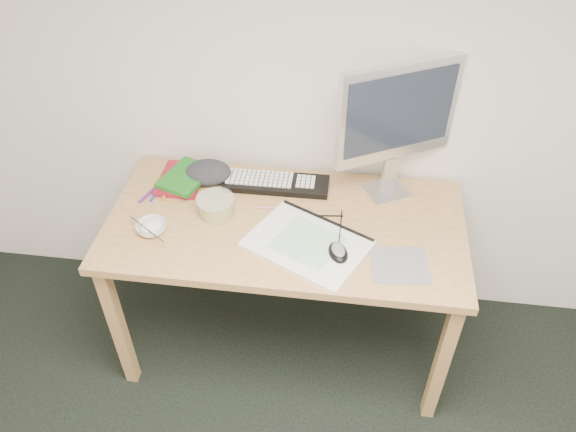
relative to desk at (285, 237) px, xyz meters
name	(u,v)px	position (x,y,z in m)	size (l,w,h in m)	color
desk	(285,237)	(0.00, 0.00, 0.00)	(1.40, 0.70, 0.75)	tan
mousepad	(400,265)	(0.44, -0.18, 0.08)	(0.20, 0.19, 0.00)	slate
sketchpad	(307,244)	(0.10, -0.12, 0.09)	(0.42, 0.30, 0.01)	silver
keyboard	(276,183)	(-0.07, 0.22, 0.10)	(0.44, 0.14, 0.03)	black
monitor	(397,116)	(0.39, 0.25, 0.44)	(0.45, 0.27, 0.57)	silver
mouse	(338,250)	(0.22, -0.16, 0.11)	(0.07, 0.11, 0.04)	black
rice_bowl	(152,228)	(-0.50, -0.12, 0.10)	(0.12, 0.12, 0.04)	white
chopsticks	(147,229)	(-0.50, -0.15, 0.12)	(0.02, 0.02, 0.20)	#B4B4B6
fruit_tub	(216,206)	(-0.28, 0.02, 0.12)	(0.15, 0.15, 0.07)	gold
book_red	(181,179)	(-0.47, 0.20, 0.09)	(0.17, 0.23, 0.02)	maroon
book_green	(186,177)	(-0.45, 0.19, 0.12)	(0.16, 0.22, 0.02)	#1B6A1A
cloth_lump	(208,172)	(-0.36, 0.23, 0.12)	(0.16, 0.14, 0.07)	#24272B
pencil_pink	(280,208)	(-0.03, 0.08, 0.09)	(0.01, 0.01, 0.20)	pink
pencil_tan	(298,211)	(0.04, 0.07, 0.09)	(0.01, 0.01, 0.18)	tan
pencil_black	(323,216)	(0.14, 0.05, 0.09)	(0.01, 0.01, 0.16)	black
marker_blue	(155,193)	(-0.56, 0.10, 0.09)	(0.01, 0.01, 0.12)	#203BAE
marker_orange	(164,191)	(-0.52, 0.12, 0.09)	(0.01, 0.01, 0.14)	orange
marker_purple	(150,192)	(-0.58, 0.10, 0.09)	(0.01, 0.01, 0.14)	#5C2380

